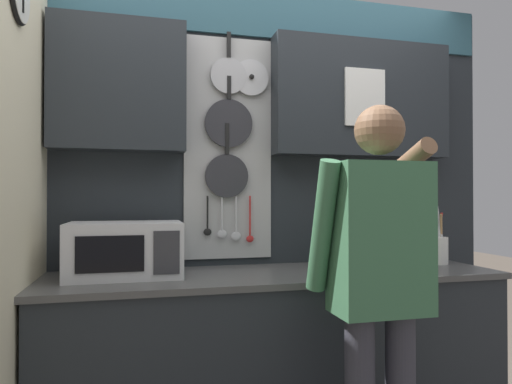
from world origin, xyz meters
TOP-DOWN VIEW (x-y plane):
  - base_cabinet_counter at (0.00, -0.00)m, footprint 2.29×0.63m
  - back_wall_unit at (0.02, 0.28)m, footprint 2.86×0.22m
  - side_wall at (-1.16, -0.40)m, footprint 0.07×1.60m
  - microwave at (-0.75, 0.05)m, footprint 0.53×0.35m
  - knife_block at (0.44, 0.05)m, footprint 0.13×0.16m
  - utensil_crock at (0.99, 0.05)m, footprint 0.11×0.11m
  - person at (0.26, -0.56)m, footprint 0.54×0.63m

SIDE VIEW (x-z plane):
  - base_cabinet_counter at x=0.00m, z-range 0.00..0.89m
  - person at x=0.26m, z-range 0.16..1.81m
  - utensil_crock at x=0.99m, z-range 0.81..1.16m
  - knife_block at x=0.44m, z-range 0.86..1.12m
  - microwave at x=-0.75m, z-range 0.89..1.16m
  - side_wall at x=-1.16m, z-range 0.01..2.49m
  - back_wall_unit at x=0.02m, z-range 0.28..2.75m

